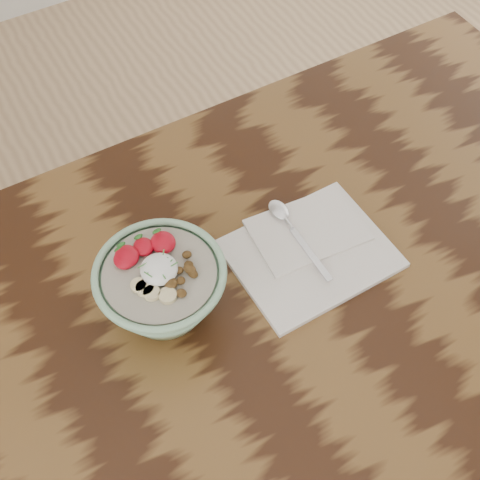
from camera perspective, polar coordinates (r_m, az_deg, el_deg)
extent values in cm
cube|color=black|center=(99.53, -0.65, -9.42)|extent=(160.00, 90.00, 4.00)
cylinder|color=#4C2D19|center=(174.47, 14.32, 5.60)|extent=(7.00, 7.00, 71.00)
cylinder|color=#89B892|center=(100.55, -6.37, -5.79)|extent=(8.24, 8.24, 1.18)
torus|color=#89B892|center=(92.39, -6.91, -2.81)|extent=(18.73, 18.73, 1.08)
cylinder|color=#A8A08B|center=(92.88, -6.88, -3.01)|extent=(15.88, 15.88, 0.98)
ellipsoid|color=white|center=(91.64, -6.93, -2.50)|extent=(5.20, 5.20, 2.86)
ellipsoid|color=#A60716|center=(93.60, -9.62, -1.35)|extent=(3.38, 3.72, 1.86)
cone|color=#286623|center=(94.23, -10.02, -0.58)|extent=(1.40, 1.03, 1.52)
ellipsoid|color=#A60716|center=(93.46, -9.86, -1.67)|extent=(2.93, 3.22, 1.61)
cone|color=#286623|center=(93.97, -10.21, -0.98)|extent=(1.40, 1.03, 1.52)
ellipsoid|color=#A60716|center=(94.29, -8.22, -0.58)|extent=(2.91, 3.20, 1.60)
cone|color=#286623|center=(94.79, -8.57, 0.09)|extent=(1.40, 1.03, 1.52)
ellipsoid|color=#A60716|center=(94.17, -6.58, -0.21)|extent=(3.51, 3.87, 1.93)
cone|color=#286623|center=(94.82, -7.02, 0.57)|extent=(1.40, 1.03, 1.52)
cylinder|color=beige|center=(89.98, -6.19, -4.75)|extent=(2.44, 2.44, 0.70)
cylinder|color=beige|center=(90.97, -8.12, -4.10)|extent=(2.49, 2.49, 0.70)
cylinder|color=beige|center=(91.34, -8.65, -3.85)|extent=(2.21, 2.21, 0.70)
cylinder|color=beige|center=(90.44, -7.54, -4.52)|extent=(2.32, 2.32, 0.70)
ellipsoid|color=#553C19|center=(91.35, -4.04, -2.89)|extent=(1.64, 1.86, 0.99)
ellipsoid|color=#553C19|center=(93.26, -4.56, -1.25)|extent=(1.51, 1.36, 0.98)
ellipsoid|color=#553C19|center=(91.15, -5.97, -3.42)|extent=(1.57, 1.45, 0.99)
ellipsoid|color=#553C19|center=(90.65, -5.94, -3.67)|extent=(2.47, 2.54, 1.40)
ellipsoid|color=#553C19|center=(91.65, -4.31, -2.48)|extent=(2.07, 2.34, 1.20)
ellipsoid|color=#553C19|center=(92.31, -4.40, -2.11)|extent=(1.79, 1.76, 0.91)
ellipsoid|color=#553C19|center=(91.93, -5.21, -2.60)|extent=(1.45, 1.37, 0.72)
ellipsoid|color=#553C19|center=(89.86, -5.03, -4.54)|extent=(1.99, 2.02, 0.81)
ellipsoid|color=#553C19|center=(91.05, -5.06, -3.46)|extent=(1.60, 1.65, 0.62)
ellipsoid|color=#553C19|center=(91.51, -5.81, -3.07)|extent=(1.52, 1.63, 0.92)
cylinder|color=#3E7F35|center=(90.59, -7.81, -2.52)|extent=(0.98, 1.42, 0.23)
cylinder|color=#3E7F35|center=(91.32, -6.44, -1.59)|extent=(1.06, 0.51, 0.22)
cylinder|color=#3E7F35|center=(90.18, -7.85, -2.93)|extent=(0.73, 1.36, 0.23)
cylinder|color=#3E7F35|center=(90.60, -5.77, -2.16)|extent=(1.63, 0.33, 0.24)
cylinder|color=#3E7F35|center=(90.84, -6.61, -2.06)|extent=(0.26, 1.31, 0.23)
cylinder|color=#3E7F35|center=(91.83, -6.57, -1.14)|extent=(0.85, 1.13, 0.22)
cylinder|color=#3E7F35|center=(90.98, -6.29, -1.88)|extent=(0.97, 1.38, 0.23)
cylinder|color=#3E7F35|center=(90.89, -6.02, -1.92)|extent=(1.13, 0.65, 0.22)
cylinder|color=#3E7F35|center=(89.88, -6.59, -2.98)|extent=(0.22, 1.50, 0.23)
cylinder|color=#3E7F35|center=(91.11, -8.27, -2.13)|extent=(1.73, 0.32, 0.24)
cube|color=white|center=(105.88, 6.02, -1.18)|extent=(24.52, 19.96, 0.93)
cube|color=white|center=(107.65, 5.80, 0.86)|extent=(18.63, 13.55, 0.56)
cube|color=silver|center=(104.40, 6.05, -1.21)|extent=(1.27, 11.12, 0.34)
cylinder|color=silver|center=(107.54, 4.07, 1.53)|extent=(0.73, 2.91, 0.68)
ellipsoid|color=silver|center=(108.85, 3.32, 2.60)|extent=(3.04, 4.49, 0.92)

